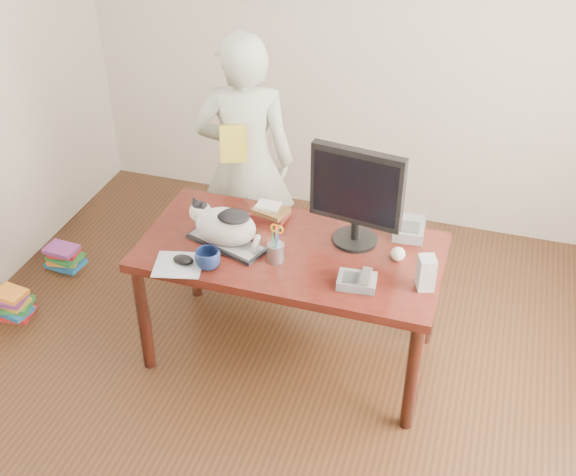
{
  "coord_description": "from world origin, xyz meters",
  "views": [
    {
      "loc": [
        0.91,
        -2.36,
        2.97
      ],
      "look_at": [
        0.0,
        0.55,
        0.85
      ],
      "focal_mm": 45.0,
      "sensor_mm": 36.0,
      "label": 1
    }
  ],
  "objects_px": {
    "book_pile_a": "(11,304)",
    "mouse": "(183,260)",
    "monitor": "(357,193)",
    "pen_cup": "(276,250)",
    "phone": "(358,281)",
    "book_stack": "(270,212)",
    "desk": "(295,262)",
    "calculator": "(409,229)",
    "keyboard": "(227,243)",
    "person": "(245,164)",
    "speaker": "(426,273)",
    "book_pile_b": "(64,257)",
    "coffee_mug": "(208,259)",
    "cat": "(223,224)",
    "baseball": "(398,254)"
  },
  "relations": [
    {
      "from": "monitor",
      "to": "phone",
      "type": "distance_m",
      "value": 0.46
    },
    {
      "from": "desk",
      "to": "cat",
      "type": "relative_size",
      "value": 3.74
    },
    {
      "from": "person",
      "to": "coffee_mug",
      "type": "bearing_deg",
      "value": 79.78
    },
    {
      "from": "monitor",
      "to": "speaker",
      "type": "height_order",
      "value": "monitor"
    },
    {
      "from": "speaker",
      "to": "coffee_mug",
      "type": "bearing_deg",
      "value": 168.81
    },
    {
      "from": "keyboard",
      "to": "person",
      "type": "bearing_deg",
      "value": 121.32
    },
    {
      "from": "phone",
      "to": "book_pile_a",
      "type": "xyz_separation_m",
      "value": [
        -2.16,
        -0.0,
        -0.69
      ]
    },
    {
      "from": "keyboard",
      "to": "book_stack",
      "type": "relative_size",
      "value": 2.08
    },
    {
      "from": "book_pile_a",
      "to": "mouse",
      "type": "bearing_deg",
      "value": -4.25
    },
    {
      "from": "mouse",
      "to": "person",
      "type": "relative_size",
      "value": 0.07
    },
    {
      "from": "pen_cup",
      "to": "baseball",
      "type": "bearing_deg",
      "value": 17.72
    },
    {
      "from": "person",
      "to": "desk",
      "type": "bearing_deg",
      "value": 111.67
    },
    {
      "from": "monitor",
      "to": "speaker",
      "type": "distance_m",
      "value": 0.54
    },
    {
      "from": "phone",
      "to": "speaker",
      "type": "height_order",
      "value": "speaker"
    },
    {
      "from": "pen_cup",
      "to": "calculator",
      "type": "distance_m",
      "value": 0.76
    },
    {
      "from": "book_stack",
      "to": "coffee_mug",
      "type": "bearing_deg",
      "value": -95.72
    },
    {
      "from": "keyboard",
      "to": "book_pile_a",
      "type": "xyz_separation_m",
      "value": [
        -1.41,
        -0.13,
        -0.68
      ]
    },
    {
      "from": "desk",
      "to": "calculator",
      "type": "distance_m",
      "value": 0.65
    },
    {
      "from": "person",
      "to": "book_pile_b",
      "type": "xyz_separation_m",
      "value": [
        -1.22,
        -0.31,
        -0.76
      ]
    },
    {
      "from": "baseball",
      "to": "calculator",
      "type": "bearing_deg",
      "value": 86.67
    },
    {
      "from": "mouse",
      "to": "calculator",
      "type": "bearing_deg",
      "value": 16.74
    },
    {
      "from": "pen_cup",
      "to": "baseball",
      "type": "distance_m",
      "value": 0.63
    },
    {
      "from": "person",
      "to": "speaker",
      "type": "bearing_deg",
      "value": 128.63
    },
    {
      "from": "coffee_mug",
      "to": "calculator",
      "type": "xyz_separation_m",
      "value": [
        0.92,
        0.61,
        -0.02
      ]
    },
    {
      "from": "calculator",
      "to": "book_pile_b",
      "type": "xyz_separation_m",
      "value": [
        -2.29,
        0.02,
        -0.71
      ]
    },
    {
      "from": "book_stack",
      "to": "desk",
      "type": "bearing_deg",
      "value": -31.78
    },
    {
      "from": "keyboard",
      "to": "person",
      "type": "xyz_separation_m",
      "value": [
        -0.16,
        0.73,
        0.07
      ]
    },
    {
      "from": "pen_cup",
      "to": "cat",
      "type": "bearing_deg",
      "value": 169.5
    },
    {
      "from": "keyboard",
      "to": "speaker",
      "type": "xyz_separation_m",
      "value": [
        1.06,
        -0.05,
        0.08
      ]
    },
    {
      "from": "pen_cup",
      "to": "baseball",
      "type": "xyz_separation_m",
      "value": [
        0.6,
        0.19,
        -0.02
      ]
    },
    {
      "from": "cat",
      "to": "monitor",
      "type": "height_order",
      "value": "monitor"
    },
    {
      "from": "baseball",
      "to": "cat",
      "type": "bearing_deg",
      "value": -171.6
    },
    {
      "from": "desk",
      "to": "book_pile_b",
      "type": "height_order",
      "value": "desk"
    },
    {
      "from": "baseball",
      "to": "mouse",
      "type": "bearing_deg",
      "value": -160.87
    },
    {
      "from": "coffee_mug",
      "to": "person",
      "type": "xyz_separation_m",
      "value": [
        -0.14,
        0.94,
        0.03
      ]
    },
    {
      "from": "cat",
      "to": "book_pile_a",
      "type": "height_order",
      "value": "cat"
    },
    {
      "from": "keyboard",
      "to": "speaker",
      "type": "relative_size",
      "value": 2.64
    },
    {
      "from": "mouse",
      "to": "book_stack",
      "type": "distance_m",
      "value": 0.62
    },
    {
      "from": "cat",
      "to": "book_pile_b",
      "type": "relative_size",
      "value": 1.66
    },
    {
      "from": "phone",
      "to": "desk",
      "type": "bearing_deg",
      "value": 140.25
    },
    {
      "from": "keyboard",
      "to": "cat",
      "type": "distance_m",
      "value": 0.11
    },
    {
      "from": "keyboard",
      "to": "book_pile_b",
      "type": "bearing_deg",
      "value": -177.96
    },
    {
      "from": "monitor",
      "to": "book_pile_b",
      "type": "bearing_deg",
      "value": -177.6
    },
    {
      "from": "coffee_mug",
      "to": "desk",
      "type": "bearing_deg",
      "value": 45.91
    },
    {
      "from": "pen_cup",
      "to": "calculator",
      "type": "xyz_separation_m",
      "value": [
        0.61,
        0.45,
        -0.03
      ]
    },
    {
      "from": "monitor",
      "to": "mouse",
      "type": "distance_m",
      "value": 0.95
    },
    {
      "from": "person",
      "to": "book_stack",
      "type": "bearing_deg",
      "value": 107.3
    },
    {
      "from": "mouse",
      "to": "person",
      "type": "xyz_separation_m",
      "value": [
        -0.01,
        0.95,
        0.06
      ]
    },
    {
      "from": "pen_cup",
      "to": "phone",
      "type": "bearing_deg",
      "value": -9.54
    },
    {
      "from": "baseball",
      "to": "calculator",
      "type": "xyz_separation_m",
      "value": [
        0.02,
        0.26,
        -0.01
      ]
    }
  ]
}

